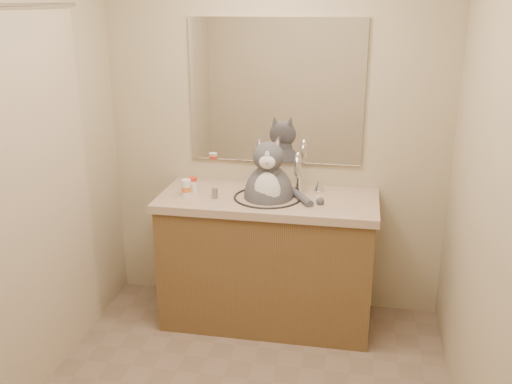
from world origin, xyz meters
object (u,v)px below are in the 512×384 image
(pill_bottle_orange, at_px, (186,188))
(cat, at_px, (269,192))
(grey_canister, at_px, (215,193))
(pill_bottle_redcap, at_px, (193,185))

(pill_bottle_orange, bearing_deg, cat, 5.77)
(pill_bottle_orange, distance_m, grey_canister, 0.19)
(cat, height_order, pill_bottle_orange, cat)
(grey_canister, bearing_deg, cat, 12.37)
(cat, relative_size, grey_canister, 9.99)
(cat, distance_m, pill_bottle_orange, 0.51)
(pill_bottle_redcap, height_order, pill_bottle_orange, pill_bottle_orange)
(pill_bottle_redcap, height_order, grey_canister, pill_bottle_redcap)
(pill_bottle_redcap, bearing_deg, pill_bottle_orange, -106.92)
(cat, height_order, pill_bottle_redcap, cat)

